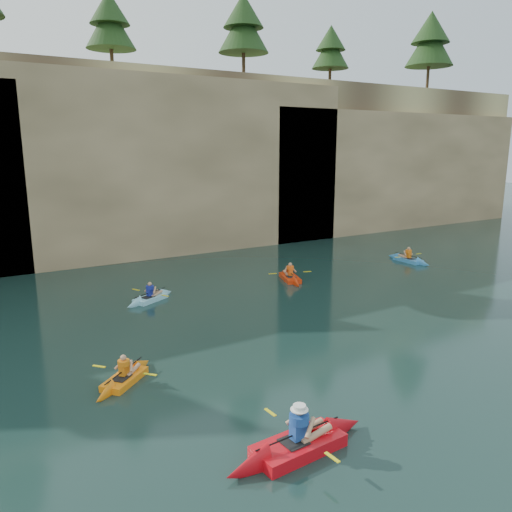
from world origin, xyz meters
TOP-DOWN VIEW (x-y plane):
  - ground at (0.00, 0.00)m, footprint 160.00×160.00m
  - cliff at (0.00, 30.00)m, footprint 70.00×16.00m
  - cliff_slab_center at (2.00, 22.60)m, footprint 24.00×2.40m
  - cliff_slab_east at (22.00, 22.60)m, footprint 26.00×2.40m
  - sea_cave_center at (-4.00, 21.95)m, footprint 3.50×1.00m
  - sea_cave_east at (10.00, 21.95)m, footprint 5.00×1.00m
  - main_kayaker at (-4.11, 0.65)m, footprint 3.94×2.61m
  - kayaker_orange at (-6.52, 6.12)m, footprint 2.56×2.36m
  - kayaker_red_far at (4.26, 13.09)m, footprint 2.21×3.22m
  - kayaker_ltblue_mid at (-3.20, 13.40)m, footprint 2.84×1.96m
  - kayaker_blue_east at (12.80, 12.90)m, footprint 2.23×3.17m

SIDE VIEW (x-z plane):
  - ground at x=0.00m, z-range 0.00..0.00m
  - kayaker_orange at x=-6.52m, z-range -0.40..0.67m
  - kayaker_ltblue_mid at x=-3.20m, z-range -0.41..0.68m
  - kayaker_blue_east at x=12.80m, z-range -0.42..0.70m
  - kayaker_red_far at x=4.26m, z-range -0.44..0.72m
  - main_kayaker at x=-4.11m, z-range -0.53..0.92m
  - sea_cave_center at x=-4.00m, z-range 0.00..3.20m
  - sea_cave_east at x=10.00m, z-range 0.00..4.50m
  - cliff_slab_east at x=22.00m, z-range 0.00..9.84m
  - cliff_slab_center at x=2.00m, z-range 0.00..11.40m
  - cliff at x=0.00m, z-range 0.00..12.00m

